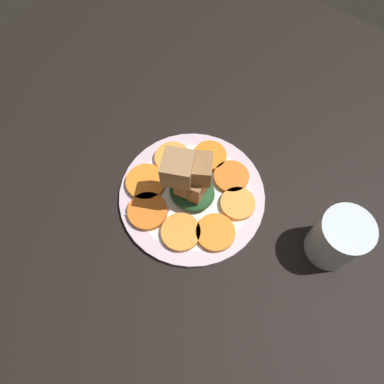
{
  "coord_description": "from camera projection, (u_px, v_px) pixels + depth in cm",
  "views": [
    {
      "loc": [
        16.62,
        -22.63,
        63.96
      ],
      "look_at": [
        0.0,
        0.0,
        4.1
      ],
      "focal_mm": 35.0,
      "sensor_mm": 36.0,
      "label": 1
    }
  ],
  "objects": [
    {
      "name": "table_slab",
      "position": [
        192.0,
        199.0,
        0.69
      ],
      "size": [
        120.0,
        120.0,
        2.0
      ],
      "primitive_type": "cube",
      "color": "black",
      "rests_on": "ground"
    },
    {
      "name": "plate",
      "position": [
        192.0,
        196.0,
        0.68
      ],
      "size": [
        26.2,
        26.2,
        1.05
      ],
      "color": "silver",
      "rests_on": "table_slab"
    },
    {
      "name": "carrot_slice_0",
      "position": [
        231.0,
        177.0,
        0.68
      ],
      "size": [
        6.41,
        6.41,
        1.04
      ],
      "primitive_type": "cylinder",
      "color": "orange",
      "rests_on": "plate"
    },
    {
      "name": "carrot_slice_1",
      "position": [
        210.0,
        156.0,
        0.7
      ],
      "size": [
        6.21,
        6.21,
        1.04
      ],
      "primitive_type": "cylinder",
      "color": "orange",
      "rests_on": "plate"
    },
    {
      "name": "carrot_slice_2",
      "position": [
        172.0,
        158.0,
        0.7
      ],
      "size": [
        6.65,
        6.65,
        1.04
      ],
      "primitive_type": "cylinder",
      "color": "#F99539",
      "rests_on": "plate"
    },
    {
      "name": "carrot_slice_3",
      "position": [
        146.0,
        182.0,
        0.67
      ],
      "size": [
        7.17,
        7.17,
        1.04
      ],
      "primitive_type": "cylinder",
      "color": "orange",
      "rests_on": "plate"
    },
    {
      "name": "carrot_slice_4",
      "position": [
        148.0,
        211.0,
        0.65
      ],
      "size": [
        6.98,
        6.98,
        1.04
      ],
      "primitive_type": "cylinder",
      "color": "orange",
      "rests_on": "plate"
    },
    {
      "name": "carrot_slice_5",
      "position": [
        181.0,
        232.0,
        0.63
      ],
      "size": [
        6.76,
        6.76,
        1.04
      ],
      "primitive_type": "cylinder",
      "color": "orange",
      "rests_on": "plate"
    },
    {
      "name": "carrot_slice_6",
      "position": [
        215.0,
        233.0,
        0.63
      ],
      "size": [
        6.71,
        6.71,
        1.04
      ],
      "primitive_type": "cylinder",
      "color": "orange",
      "rests_on": "plate"
    },
    {
      "name": "carrot_slice_7",
      "position": [
        238.0,
        204.0,
        0.66
      ],
      "size": [
        6.15,
        6.15,
        1.04
      ],
      "primitive_type": "cylinder",
      "color": "#F99438",
      "rests_on": "plate"
    },
    {
      "name": "center_pile",
      "position": [
        191.0,
        181.0,
        0.62
      ],
      "size": [
        9.08,
        8.26,
        12.15
      ],
      "color": "#1E4723",
      "rests_on": "plate"
    },
    {
      "name": "fork",
      "position": [
        175.0,
        225.0,
        0.64
      ],
      "size": [
        18.39,
        7.13,
        0.4
      ],
      "rotation": [
        0.0,
        0.0,
        0.3
      ],
      "color": "silver",
      "rests_on": "plate"
    },
    {
      "name": "water_glass",
      "position": [
        338.0,
        238.0,
        0.6
      ],
      "size": [
        8.32,
        8.32,
        9.83
      ],
      "color": "silver",
      "rests_on": "table_slab"
    }
  ]
}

